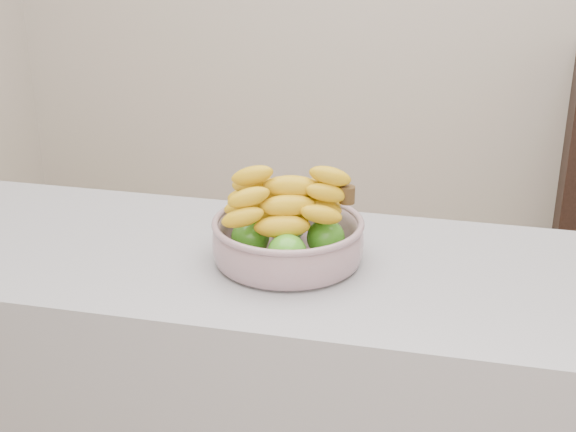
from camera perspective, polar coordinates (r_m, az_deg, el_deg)
name	(u,v)px	position (r m, az deg, el deg)	size (l,w,h in m)	color
fruit_bowl	(288,234)	(1.65, -0.01, -1.30)	(0.31, 0.31, 0.19)	#A5B6C7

